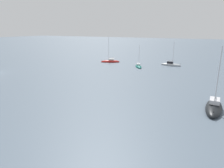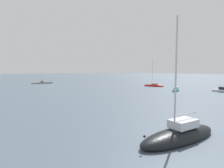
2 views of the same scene
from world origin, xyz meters
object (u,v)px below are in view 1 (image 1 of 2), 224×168
sailboat_red_near (110,61)px  sailboat_teal_far (138,66)px  sailboat_grey_outer (171,65)px  sailboat_black_mid (214,107)px

sailboat_red_near → sailboat_teal_far: (4.44, 13.21, -0.06)m
sailboat_grey_outer → sailboat_red_near: bearing=-77.9°
sailboat_black_mid → sailboat_teal_far: size_ratio=1.39×
sailboat_teal_far → sailboat_grey_outer: sailboat_grey_outer is taller
sailboat_teal_far → sailboat_grey_outer: 12.08m
sailboat_black_mid → sailboat_red_near: bearing=-42.4°
sailboat_black_mid → sailboat_grey_outer: 40.01m
sailboat_red_near → sailboat_teal_far: sailboat_red_near is taller
sailboat_grey_outer → sailboat_teal_far: bearing=-44.7°
sailboat_red_near → sailboat_grey_outer: (-3.80, 22.04, -0.02)m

